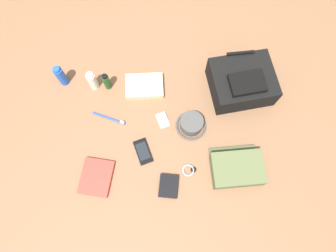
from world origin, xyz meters
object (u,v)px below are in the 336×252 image
at_px(cell_phone, 143,151).
at_px(toiletry_pouch, 237,168).
at_px(toothbrush, 111,119).
at_px(wristwatch, 189,170).
at_px(wallet, 168,186).
at_px(shampoo_bottle, 107,82).
at_px(folded_towel, 144,86).
at_px(paperback_novel, 96,177).
at_px(toothpaste_tube, 92,81).
at_px(media_player, 163,120).
at_px(backpack, 242,82).
at_px(bucket_hat, 191,124).
at_px(deodorant_spray, 61,76).

bearing_deg(cell_phone, toiletry_pouch, -17.33).
distance_m(toiletry_pouch, toothbrush, 0.69).
bearing_deg(wristwatch, cell_phone, 151.37).
bearing_deg(wallet, wristwatch, 43.55).
bearing_deg(wristwatch, wallet, -148.28).
bearing_deg(shampoo_bottle, folded_towel, -8.49).
relative_size(shampoo_bottle, paperback_novel, 0.58).
relative_size(toothpaste_tube, media_player, 1.39).
bearing_deg(backpack, cell_phone, -151.48).
xyz_separation_m(toothpaste_tube, paperback_novel, (-0.01, -0.50, -0.05)).
bearing_deg(toiletry_pouch, media_player, 138.32).
bearing_deg(bucket_hat, toiletry_pouch, -52.59).
xyz_separation_m(cell_phone, media_player, (0.12, 0.16, -0.00)).
distance_m(paperback_novel, wallet, 0.36).
height_order(toiletry_pouch, wristwatch, toiletry_pouch).
bearing_deg(cell_phone, shampoo_bottle, 112.10).
xyz_separation_m(shampoo_bottle, wallet, (0.27, -0.57, -0.05)).
bearing_deg(wallet, toothpaste_tube, 132.10).
bearing_deg(wristwatch, toiletry_pouch, -5.16).
distance_m(deodorant_spray, media_player, 0.59).
bearing_deg(folded_towel, toiletry_pouch, -50.41).
bearing_deg(paperback_novel, toothbrush, 74.44).
relative_size(media_player, wristwatch, 1.34).
distance_m(deodorant_spray, toothbrush, 0.35).
bearing_deg(paperback_novel, folded_towel, 59.19).
xyz_separation_m(toiletry_pouch, deodorant_spray, (-0.84, 0.58, 0.03)).
bearing_deg(wristwatch, deodorant_spray, 137.60).
bearing_deg(shampoo_bottle, wristwatch, -53.39).
distance_m(media_player, folded_towel, 0.22).
relative_size(deodorant_spray, paperback_novel, 0.69).
relative_size(toothpaste_tube, folded_towel, 0.66).
relative_size(toiletry_pouch, wristwatch, 3.52).
xyz_separation_m(bucket_hat, wallet, (-0.15, -0.29, -0.02)).
height_order(bucket_hat, toothbrush, bucket_hat).
xyz_separation_m(paperback_novel, wallet, (0.35, -0.08, 0.00)).
bearing_deg(toothpaste_tube, cell_phone, -59.80).
bearing_deg(folded_towel, shampoo_bottle, 171.51).
relative_size(deodorant_spray, folded_towel, 0.72).
bearing_deg(shampoo_bottle, bucket_hat, -33.75).
relative_size(backpack, toiletry_pouch, 1.34).
bearing_deg(toiletry_pouch, wristwatch, 174.84).
bearing_deg(wallet, toiletry_pouch, 19.65).
xyz_separation_m(bucket_hat, toothbrush, (-0.41, 0.09, -0.03)).
xyz_separation_m(deodorant_spray, shampoo_bottle, (0.24, -0.05, -0.01)).
xyz_separation_m(deodorant_spray, wristwatch, (0.61, -0.56, -0.06)).
height_order(bucket_hat, deodorant_spray, deodorant_spray).
height_order(bucket_hat, toothpaste_tube, toothpaste_tube).
bearing_deg(deodorant_spray, toothpaste_tube, -15.25).
bearing_deg(backpack, wristwatch, -128.27).
distance_m(toothpaste_tube, folded_towel, 0.27).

